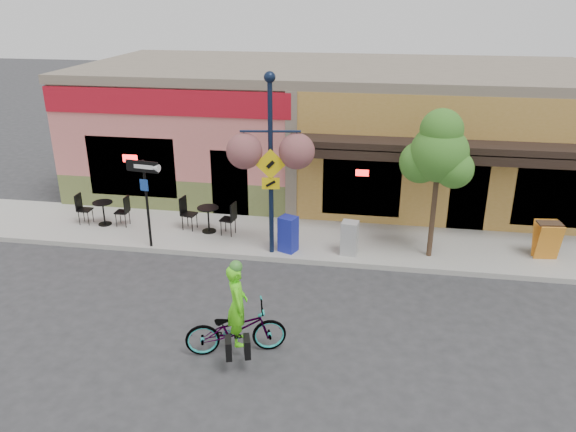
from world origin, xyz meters
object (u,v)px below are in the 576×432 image
object	(u,v)px
cyclist_rider	(238,315)
lamp_post	(271,167)
one_way_sign	(147,204)
building	(335,127)
street_tree	(436,185)
newspaper_box_blue	(288,234)
newspaper_box_grey	(350,238)
bicycle	(236,329)

from	to	relation	value
cyclist_rider	lamp_post	size ratio (longest dim) A/B	0.35
cyclist_rider	one_way_sign	size ratio (longest dim) A/B	0.68
building	lamp_post	size ratio (longest dim) A/B	3.66
lamp_post	street_tree	size ratio (longest dim) A/B	1.20
newspaper_box_blue	street_tree	world-z (taller)	street_tree
lamp_post	newspaper_box_blue	size ratio (longest dim) A/B	4.88
one_way_sign	newspaper_box_blue	bearing A→B (deg)	13.14
lamp_post	newspaper_box_blue	distance (m)	2.03
cyclist_rider	one_way_sign	world-z (taller)	one_way_sign
newspaper_box_grey	street_tree	size ratio (longest dim) A/B	0.23
one_way_sign	newspaper_box_blue	size ratio (longest dim) A/B	2.51
bicycle	street_tree	size ratio (longest dim) A/B	0.50
bicycle	street_tree	xyz separation A→B (m)	(4.21, 5.01, 1.67)
building	newspaper_box_grey	world-z (taller)	building
bicycle	newspaper_box_blue	bearing A→B (deg)	-21.46
cyclist_rider	street_tree	distance (m)	6.65
cyclist_rider	one_way_sign	distance (m)	5.70
building	newspaper_box_blue	bearing A→B (deg)	-96.07
cyclist_rider	newspaper_box_blue	bearing A→B (deg)	-20.85
cyclist_rider	lamp_post	xyz separation A→B (m)	(-0.18, 4.53, 1.77)
bicycle	lamp_post	size ratio (longest dim) A/B	0.42
newspaper_box_blue	street_tree	distance (m)	4.21
lamp_post	street_tree	bearing A→B (deg)	-2.23
cyclist_rider	newspaper_box_grey	world-z (taller)	cyclist_rider
building	cyclist_rider	size ratio (longest dim) A/B	10.46
building	bicycle	world-z (taller)	building
cyclist_rider	newspaper_box_grey	distance (m)	5.15
one_way_sign	newspaper_box_grey	size ratio (longest dim) A/B	2.68
building	street_tree	size ratio (longest dim) A/B	4.41
one_way_sign	street_tree	world-z (taller)	street_tree
bicycle	building	bearing A→B (deg)	-22.77
newspaper_box_blue	newspaper_box_grey	bearing A→B (deg)	25.53
cyclist_rider	street_tree	size ratio (longest dim) A/B	0.42
building	bicycle	bearing A→B (deg)	-95.14
lamp_post	newspaper_box_grey	world-z (taller)	lamp_post
one_way_sign	street_tree	distance (m)	7.90
building	lamp_post	xyz separation A→B (m)	(-1.14, -6.65, 0.39)
building	bicycle	size ratio (longest dim) A/B	8.80
newspaper_box_blue	street_tree	bearing A→B (deg)	27.62
bicycle	one_way_sign	size ratio (longest dim) A/B	0.81
bicycle	newspaper_box_blue	xyz separation A→B (m)	(0.31, 4.66, 0.12)
cyclist_rider	lamp_post	distance (m)	4.86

